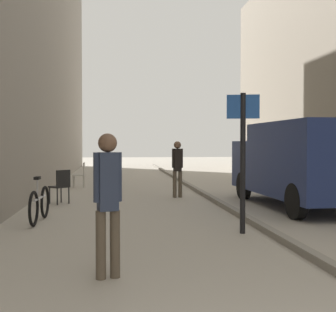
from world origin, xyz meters
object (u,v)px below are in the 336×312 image
(pedestrian_mid_block, at_px, (108,195))
(bicycle_leaning, at_px, (40,204))
(delivery_van, at_px, (300,162))
(pedestrian_main_foreground, at_px, (177,165))
(cafe_chair_near_window, at_px, (81,173))
(street_sign_post, at_px, (243,150))
(cafe_chair_by_doorway, at_px, (61,184))

(pedestrian_mid_block, bearing_deg, bicycle_leaning, -85.13)
(delivery_van, height_order, bicycle_leaning, delivery_van)
(pedestrian_main_foreground, bearing_deg, bicycle_leaning, 43.37)
(bicycle_leaning, height_order, cafe_chair_near_window, bicycle_leaning)
(street_sign_post, xyz_separation_m, cafe_chair_near_window, (-3.63, 9.13, -1.00))
(pedestrian_mid_block, height_order, street_sign_post, street_sign_post)
(delivery_van, relative_size, cafe_chair_near_window, 5.65)
(cafe_chair_near_window, bearing_deg, pedestrian_mid_block, -173.52)
(pedestrian_main_foreground, relative_size, pedestrian_mid_block, 0.96)
(pedestrian_mid_block, height_order, bicycle_leaning, pedestrian_mid_block)
(cafe_chair_near_window, bearing_deg, pedestrian_main_foreground, -137.14)
(delivery_van, relative_size, bicycle_leaning, 3.00)
(cafe_chair_near_window, relative_size, cafe_chair_by_doorway, 1.00)
(pedestrian_main_foreground, relative_size, street_sign_post, 0.67)
(pedestrian_mid_block, relative_size, bicycle_leaning, 1.02)
(delivery_van, xyz_separation_m, street_sign_post, (-2.46, -3.15, 0.35))
(pedestrian_main_foreground, xyz_separation_m, cafe_chair_by_doorway, (-3.39, -1.09, -0.45))
(pedestrian_mid_block, relative_size, street_sign_post, 0.69)
(cafe_chair_by_doorway, bearing_deg, cafe_chair_near_window, 46.81)
(delivery_van, xyz_separation_m, cafe_chair_near_window, (-6.09, 5.98, -0.65))
(pedestrian_main_foreground, height_order, cafe_chair_by_doorway, pedestrian_main_foreground)
(street_sign_post, bearing_deg, pedestrian_mid_block, 59.04)
(cafe_chair_near_window, bearing_deg, delivery_van, -133.82)
(street_sign_post, bearing_deg, cafe_chair_by_doorway, -36.64)
(pedestrian_main_foreground, xyz_separation_m, pedestrian_mid_block, (-2.00, -8.14, 0.04))
(pedestrian_mid_block, xyz_separation_m, delivery_van, (4.90, 5.67, 0.16))
(delivery_van, distance_m, bicycle_leaning, 6.62)
(cafe_chair_near_window, bearing_deg, cafe_chair_by_doorway, 178.13)
(delivery_van, bearing_deg, cafe_chair_by_doorway, 165.78)
(pedestrian_main_foreground, bearing_deg, street_sign_post, 89.47)
(pedestrian_mid_block, distance_m, delivery_van, 7.50)
(cafe_chair_near_window, height_order, cafe_chair_by_doorway, same)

